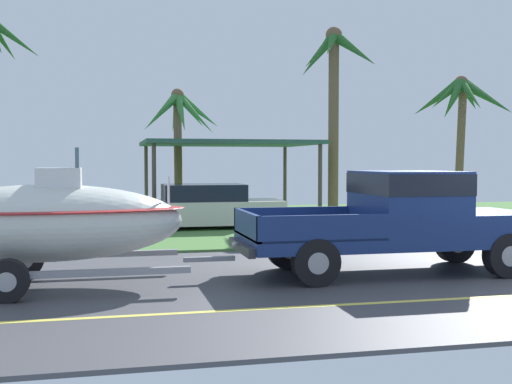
# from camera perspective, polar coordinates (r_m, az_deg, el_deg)

# --- Properties ---
(ground) EXTENTS (36.00, 22.00, 0.11)m
(ground) POSITION_cam_1_polar(r_m,az_deg,el_deg) (20.14, 6.76, -3.22)
(ground) COLOR #424247
(pickup_truck_towing) EXTENTS (5.64, 2.04, 1.89)m
(pickup_truck_towing) POSITION_cam_1_polar(r_m,az_deg,el_deg) (12.25, 13.10, -2.14)
(pickup_truck_towing) COLOR navy
(pickup_truck_towing) RESTS_ON ground
(boat_on_trailer) EXTENTS (5.68, 2.32, 2.30)m
(boat_on_trailer) POSITION_cam_1_polar(r_m,az_deg,el_deg) (11.07, -18.26, -2.56)
(boat_on_trailer) COLOR gray
(boat_on_trailer) RESTS_ON ground
(parked_sedan_far) EXTENTS (4.35, 1.83, 1.38)m
(parked_sedan_far) POSITION_cam_1_polar(r_m,az_deg,el_deg) (19.59, -4.20, -1.37)
(parked_sedan_far) COLOR beige
(parked_sedan_far) RESTS_ON ground
(carport_awning) EXTENTS (6.17, 5.05, 2.81)m
(carport_awning) POSITION_cam_1_polar(r_m,az_deg,el_deg) (23.74, -2.56, 4.19)
(carport_awning) COLOR #4C4238
(carport_awning) RESTS_ON ground
(palm_tree_near_right) EXTENTS (3.12, 2.87, 4.89)m
(palm_tree_near_right) POSITION_cam_1_polar(r_m,az_deg,el_deg) (25.20, -6.81, 6.45)
(palm_tree_near_right) COLOR brown
(palm_tree_near_right) RESTS_ON ground
(palm_tree_far_left) EXTENTS (2.93, 3.44, 6.84)m
(palm_tree_far_left) POSITION_cam_1_polar(r_m,az_deg,el_deg) (23.29, 7.03, 10.06)
(palm_tree_far_left) COLOR brown
(palm_tree_far_left) RESTS_ON ground
(palm_tree_far_right) EXTENTS (3.33, 3.70, 5.09)m
(palm_tree_far_right) POSITION_cam_1_polar(r_m,az_deg,el_deg) (24.02, 17.75, 7.41)
(palm_tree_far_right) COLOR brown
(palm_tree_far_right) RESTS_ON ground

